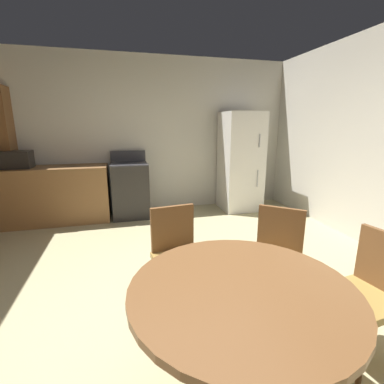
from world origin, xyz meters
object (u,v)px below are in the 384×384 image
(oven_range, at_px, (130,190))
(dining_table, at_px, (241,314))
(chair_east, at_px, (370,289))
(chair_northeast, at_px, (276,254))
(chair_north, at_px, (177,252))
(refrigerator, at_px, (240,162))
(microwave, at_px, (15,160))

(oven_range, relative_size, dining_table, 0.97)
(chair_east, height_order, chair_northeast, same)
(dining_table, distance_m, chair_northeast, 0.99)
(oven_range, distance_m, chair_northeast, 3.02)
(oven_range, bearing_deg, chair_north, -83.54)
(chair_north, bearing_deg, dining_table, 0.00)
(refrigerator, distance_m, dining_table, 3.84)
(dining_table, bearing_deg, microwave, 120.47)
(chair_northeast, bearing_deg, dining_table, 0.00)
(dining_table, relative_size, chair_east, 1.30)
(chair_north, distance_m, chair_northeast, 0.83)
(microwave, height_order, chair_east, microwave)
(refrigerator, relative_size, microwave, 4.00)
(chair_east, distance_m, chair_northeast, 0.68)
(chair_northeast, bearing_deg, microwave, -93.93)
(oven_range, relative_size, microwave, 2.50)
(oven_range, height_order, chair_north, oven_range)
(microwave, relative_size, chair_north, 0.51)
(refrigerator, bearing_deg, oven_range, 178.45)
(microwave, bearing_deg, refrigerator, -0.79)
(oven_range, bearing_deg, chair_east, -67.76)
(chair_north, bearing_deg, oven_range, 178.61)
(oven_range, xyz_separation_m, dining_table, (0.43, -3.55, 0.13))
(refrigerator, relative_size, dining_table, 1.56)
(chair_east, xyz_separation_m, chair_northeast, (-0.32, 0.60, 0.00))
(chair_east, bearing_deg, microwave, -55.78)
(dining_table, relative_size, chair_northeast, 1.30)
(dining_table, height_order, chair_north, chair_north)
(microwave, xyz_separation_m, dining_table, (2.09, -3.55, -0.43))
(microwave, bearing_deg, chair_north, -52.82)
(chair_northeast, bearing_deg, oven_range, -117.19)
(chair_east, bearing_deg, oven_range, -75.38)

